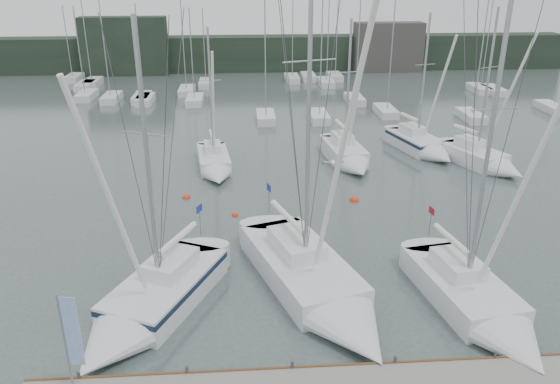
{
  "coord_description": "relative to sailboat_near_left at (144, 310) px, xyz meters",
  "views": [
    {
      "loc": [
        -3.66,
        -20.65,
        14.66
      ],
      "look_at": [
        -1.82,
        5.0,
        3.93
      ],
      "focal_mm": 35.0,
      "sensor_mm": 36.0,
      "label": 1
    }
  ],
  "objects": [
    {
      "name": "ground",
      "position": [
        8.2,
        0.13,
        -0.63
      ],
      "size": [
        160.0,
        160.0,
        0.0
      ],
      "primitive_type": "plane",
      "color": "#42504D",
      "rests_on": "ground"
    },
    {
      "name": "far_treeline",
      "position": [
        8.2,
        62.13,
        1.87
      ],
      "size": [
        90.0,
        4.0,
        5.0
      ],
      "primitive_type": "cube",
      "color": "black",
      "rests_on": "ground"
    },
    {
      "name": "far_building_left",
      "position": [
        -11.8,
        60.13,
        3.37
      ],
      "size": [
        12.0,
        3.0,
        8.0
      ],
      "primitive_type": "cube",
      "color": "black",
      "rests_on": "ground"
    },
    {
      "name": "far_building_right",
      "position": [
        26.2,
        60.13,
        2.87
      ],
      "size": [
        10.0,
        3.0,
        7.0
      ],
      "primitive_type": "cube",
      "color": "#3E3C39",
      "rests_on": "ground"
    },
    {
      "name": "mast_forest",
      "position": [
        7.37,
        44.63,
        -0.15
      ],
      "size": [
        57.92,
        27.94,
        14.86
      ],
      "color": "silver",
      "rests_on": "ground"
    },
    {
      "name": "sailboat_near_left",
      "position": [
        0.0,
        0.0,
        0.0
      ],
      "size": [
        6.83,
        9.99,
        14.05
      ],
      "rotation": [
        0.0,
        0.0,
        -0.43
      ],
      "color": "silver",
      "rests_on": "ground"
    },
    {
      "name": "sailboat_near_center",
      "position": [
        8.08,
        0.66,
        -0.01
      ],
      "size": [
        7.03,
        12.3,
        18.62
      ],
      "rotation": [
        0.0,
        0.0,
        0.32
      ],
      "color": "silver",
      "rests_on": "ground"
    },
    {
      "name": "sailboat_near_right",
      "position": [
        14.95,
        -1.13,
        -0.05
      ],
      "size": [
        4.53,
        9.77,
        15.75
      ],
      "rotation": [
        0.0,
        0.0,
        0.16
      ],
      "color": "silver",
      "rests_on": "ground"
    },
    {
      "name": "sailboat_mid_b",
      "position": [
        2.4,
        18.83,
        -0.11
      ],
      "size": [
        3.18,
        7.77,
        11.35
      ],
      "rotation": [
        0.0,
        0.0,
        0.12
      ],
      "color": "silver",
      "rests_on": "ground"
    },
    {
      "name": "sailboat_mid_c",
      "position": [
        12.87,
        19.68,
        -0.02
      ],
      "size": [
        3.42,
        7.9,
        11.84
      ],
      "rotation": [
        0.0,
        0.0,
        0.11
      ],
      "color": "silver",
      "rests_on": "ground"
    },
    {
      "name": "sailboat_mid_d",
      "position": [
        19.67,
        22.04,
        -0.02
      ],
      "size": [
        4.71,
        8.22,
        12.11
      ],
      "rotation": [
        0.0,
        0.0,
        0.28
      ],
      "color": "silver",
      "rests_on": "ground"
    },
    {
      "name": "sailboat_mid_e",
      "position": [
        23.38,
        18.11,
        -0.04
      ],
      "size": [
        5.3,
        7.92,
        12.74
      ],
      "rotation": [
        0.0,
        0.0,
        0.4
      ],
      "color": "silver",
      "rests_on": "ground"
    },
    {
      "name": "buoy_a",
      "position": [
        3.93,
        10.87,
        -0.63
      ],
      "size": [
        0.45,
        0.45,
        0.45
      ],
      "primitive_type": "sphere",
      "color": "red",
      "rests_on": "ground"
    },
    {
      "name": "buoy_b",
      "position": [
        11.92,
        12.68,
        -0.63
      ],
      "size": [
        0.64,
        0.64,
        0.64
      ],
      "primitive_type": "sphere",
      "color": "red",
      "rests_on": "ground"
    },
    {
      "name": "buoy_c",
      "position": [
        0.61,
        13.98,
        -0.63
      ],
      "size": [
        0.54,
        0.54,
        0.54
      ],
      "primitive_type": "sphere",
      "color": "red",
      "rests_on": "ground"
    },
    {
      "name": "dock_banner",
      "position": [
        -1.57,
        -4.69,
        2.23
      ],
      "size": [
        0.63,
        0.13,
        4.17
      ],
      "rotation": [
        0.0,
        0.0,
        -0.12
      ],
      "color": "#979A9E",
      "rests_on": "dock"
    },
    {
      "name": "seagull",
      "position": [
        8.58,
        2.48,
        5.8
      ],
      "size": [
        0.91,
        0.41,
        0.18
      ],
      "rotation": [
        0.0,
        0.0,
        0.11
      ],
      "color": "white",
      "rests_on": "ground"
    }
  ]
}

